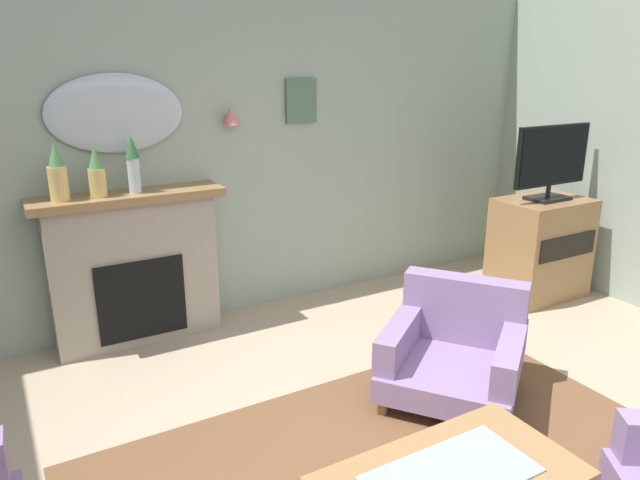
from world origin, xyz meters
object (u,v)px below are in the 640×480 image
Objects in this scene: fireplace at (135,270)px; mantel_vase_right at (57,175)px; armchair_in_corner at (455,349)px; framed_picture at (301,101)px; mantel_vase_left at (133,162)px; tv_cabinet at (540,248)px; tv_flatscreen at (552,161)px; wall_mirror at (116,113)px; mantel_vase_centre at (97,173)px; wall_sconce_right at (231,116)px.

fireplace is 3.46× the size of mantel_vase_right.
fireplace reaches higher than armchair_in_corner.
framed_picture is at bearing 5.27° from mantel_vase_right.
tv_cabinet is (3.33, -0.86, -0.93)m from mantel_vase_left.
framed_picture reaches higher than tv_flatscreen.
framed_picture is at bearing 0.38° from wall_mirror.
wall_mirror is at bearing 129.49° from armchair_in_corner.
armchair_in_corner is 2.21m from tv_flatscreen.
framed_picture is at bearing 151.09° from tv_cabinet.
framed_picture is (1.70, 0.18, 0.43)m from mantel_vase_centre.
tv_flatscreen is at bearing -17.23° from wall_mirror.
mantel_vase_centre is 0.37× the size of wall_mirror.
mantel_vase_centre is 0.40× the size of tv_cabinet.
fireplace is 0.89m from mantel_vase_right.
armchair_in_corner is (2.03, -1.74, -1.03)m from mantel_vase_right.
wall_mirror is 1.07× the size of tv_cabinet.
framed_picture is 0.32× the size of armchair_in_corner.
wall_sconce_right is at bearing 5.27° from mantel_vase_right.
tv_cabinet reaches higher than armchair_in_corner.
armchair_in_corner is at bearing -68.71° from wall_sconce_right.
tv_cabinet is (3.58, -0.86, -0.87)m from mantel_vase_centre.
fireplace is at bearing 165.31° from tv_cabinet.
mantel_vase_right is at bearing 167.08° from tv_flatscreen.
mantel_vase_left reaches higher than fireplace.
fireplace reaches higher than tv_cabinet.
mantel_vase_left is 0.37m from wall_mirror.
tv_cabinet is at bearing 90.00° from tv_flatscreen.
mantel_vase_centre is 0.43× the size of tv_flatscreen.
tv_cabinet is (1.80, 0.88, 0.15)m from armchair_in_corner.
wall_mirror is 0.85× the size of armchair_in_corner.
mantel_vase_right is 1.10× the size of mantel_vase_centre.
mantel_vase_centre is (0.25, 0.00, -0.01)m from mantel_vase_right.
mantel_vase_centre reaches higher than tv_cabinet.
mantel_vase_centre is 2.69m from armchair_in_corner.
mantel_vase_centre is at bearing 166.53° from tv_cabinet.
wall_sconce_right is 0.17× the size of tv_flatscreen.
armchair_in_corner is 1.26× the size of tv_cabinet.
tv_flatscreen is at bearing -14.78° from mantel_vase_left.
fireplace is at bearing -90.00° from wall_mirror.
framed_picture is (0.65, 0.06, 0.09)m from wall_sconce_right.
mantel_vase_right is at bearing 180.00° from mantel_vase_left.
wall_sconce_right is 0.16× the size of tv_cabinet.
wall_mirror is 3.57m from tv_flatscreen.
mantel_vase_centre is at bearing -171.94° from fireplace.
wall_mirror is at bearing 106.39° from mantel_vase_left.
armchair_in_corner is (1.58, -1.77, -0.27)m from fireplace.
wall_mirror is (0.45, 0.17, 0.37)m from mantel_vase_right.
fireplace is 1.62× the size of tv_flatscreen.
tv_flatscreen is (3.83, -0.88, -0.09)m from mantel_vase_right.
fireplace is 2.38m from armchair_in_corner.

